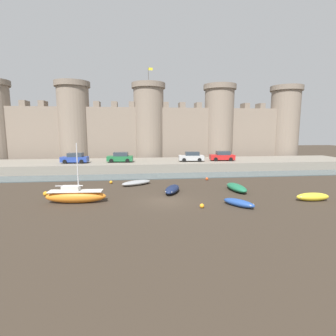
{
  "coord_description": "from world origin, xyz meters",
  "views": [
    {
      "loc": [
        -2.64,
        -23.86,
        6.7
      ],
      "look_at": [
        0.8,
        4.3,
        2.5
      ],
      "focal_mm": 28.0,
      "sensor_mm": 36.0,
      "label": 1
    }
  ],
  "objects_px": {
    "car_quay_centre_west": "(75,158)",
    "car_quay_west": "(222,156)",
    "mooring_buoy_near_shore": "(207,179)",
    "mooring_buoy_off_centre": "(202,206)",
    "car_quay_east": "(191,157)",
    "rowboat_foreground_right": "(236,187)",
    "rowboat_near_channel_left": "(239,203)",
    "car_quay_centre_east": "(120,157)",
    "rowboat_near_channel_right": "(313,197)",
    "sailboat_midflat_centre": "(76,196)",
    "rowboat_foreground_centre": "(136,183)",
    "mooring_buoy_mid_mud": "(46,194)",
    "mooring_buoy_near_channel": "(111,182)",
    "rowboat_foreground_left": "(172,189)"
  },
  "relations": [
    {
      "from": "mooring_buoy_near_channel",
      "to": "mooring_buoy_near_shore",
      "type": "relative_size",
      "value": 1.0
    },
    {
      "from": "sailboat_midflat_centre",
      "to": "rowboat_foreground_right",
      "type": "relative_size",
      "value": 1.38
    },
    {
      "from": "car_quay_east",
      "to": "car_quay_centre_east",
      "type": "relative_size",
      "value": 1.0
    },
    {
      "from": "rowboat_foreground_centre",
      "to": "mooring_buoy_near_shore",
      "type": "relative_size",
      "value": 10.58
    },
    {
      "from": "car_quay_centre_east",
      "to": "sailboat_midflat_centre",
      "type": "bearing_deg",
      "value": -99.26
    },
    {
      "from": "rowboat_foreground_right",
      "to": "car_quay_centre_east",
      "type": "xyz_separation_m",
      "value": [
        -13.41,
        15.91,
        1.8
      ]
    },
    {
      "from": "sailboat_midflat_centre",
      "to": "mooring_buoy_near_channel",
      "type": "height_order",
      "value": "sailboat_midflat_centre"
    },
    {
      "from": "rowboat_near_channel_left",
      "to": "rowboat_foreground_right",
      "type": "xyz_separation_m",
      "value": [
        1.98,
        5.59,
        0.07
      ]
    },
    {
      "from": "car_quay_east",
      "to": "car_quay_west",
      "type": "height_order",
      "value": "same"
    },
    {
      "from": "rowboat_foreground_centre",
      "to": "car_quay_centre_west",
      "type": "distance_m",
      "value": 14.8
    },
    {
      "from": "mooring_buoy_near_shore",
      "to": "rowboat_foreground_left",
      "type": "bearing_deg",
      "value": -131.25
    },
    {
      "from": "rowboat_foreground_right",
      "to": "mooring_buoy_near_shore",
      "type": "bearing_deg",
      "value": 103.9
    },
    {
      "from": "rowboat_foreground_centre",
      "to": "mooring_buoy_mid_mud",
      "type": "relative_size",
      "value": 8.43
    },
    {
      "from": "rowboat_near_channel_left",
      "to": "rowboat_foreground_centre",
      "type": "xyz_separation_m",
      "value": [
        -8.88,
        10.02,
        -0.03
      ]
    },
    {
      "from": "rowboat_foreground_right",
      "to": "mooring_buoy_near_shore",
      "type": "distance_m",
      "value": 6.56
    },
    {
      "from": "rowboat_near_channel_left",
      "to": "car_quay_centre_east",
      "type": "distance_m",
      "value": 24.42
    },
    {
      "from": "rowboat_near_channel_left",
      "to": "mooring_buoy_near_shore",
      "type": "xyz_separation_m",
      "value": [
        0.41,
        11.96,
        -0.15
      ]
    },
    {
      "from": "mooring_buoy_off_centre",
      "to": "car_quay_east",
      "type": "distance_m",
      "value": 21.58
    },
    {
      "from": "sailboat_midflat_centre",
      "to": "car_quay_east",
      "type": "xyz_separation_m",
      "value": [
        14.68,
        18.17,
        1.54
      ]
    },
    {
      "from": "rowboat_near_channel_left",
      "to": "car_quay_centre_east",
      "type": "xyz_separation_m",
      "value": [
        -11.42,
        21.5,
        1.87
      ]
    },
    {
      "from": "rowboat_foreground_centre",
      "to": "car_quay_centre_east",
      "type": "bearing_deg",
      "value": 102.47
    },
    {
      "from": "rowboat_foreground_right",
      "to": "mooring_buoy_near_shore",
      "type": "xyz_separation_m",
      "value": [
        -1.57,
        6.36,
        -0.22
      ]
    },
    {
      "from": "car_quay_centre_west",
      "to": "car_quay_west",
      "type": "distance_m",
      "value": 24.14
    },
    {
      "from": "mooring_buoy_near_shore",
      "to": "mooring_buoy_off_centre",
      "type": "bearing_deg",
      "value": -107.26
    },
    {
      "from": "sailboat_midflat_centre",
      "to": "car_quay_centre_east",
      "type": "height_order",
      "value": "sailboat_midflat_centre"
    },
    {
      "from": "rowboat_near_channel_right",
      "to": "mooring_buoy_near_shore",
      "type": "xyz_separation_m",
      "value": [
        -7.22,
        11.04,
        -0.21
      ]
    },
    {
      "from": "car_quay_centre_west",
      "to": "car_quay_west",
      "type": "relative_size",
      "value": 1.0
    },
    {
      "from": "rowboat_near_channel_left",
      "to": "car_quay_centre_east",
      "type": "height_order",
      "value": "car_quay_centre_east"
    },
    {
      "from": "sailboat_midflat_centre",
      "to": "rowboat_near_channel_left",
      "type": "relative_size",
      "value": 1.84
    },
    {
      "from": "rowboat_near_channel_left",
      "to": "rowboat_foreground_right",
      "type": "distance_m",
      "value": 5.93
    },
    {
      "from": "car_quay_west",
      "to": "car_quay_east",
      "type": "bearing_deg",
      "value": -175.9
    },
    {
      "from": "mooring_buoy_off_centre",
      "to": "car_quay_centre_east",
      "type": "height_order",
      "value": "car_quay_centre_east"
    },
    {
      "from": "rowboat_near_channel_left",
      "to": "mooring_buoy_mid_mud",
      "type": "bearing_deg",
      "value": 162.0
    },
    {
      "from": "mooring_buoy_mid_mud",
      "to": "car_quay_centre_west",
      "type": "height_order",
      "value": "car_quay_centre_west"
    },
    {
      "from": "mooring_buoy_off_centre",
      "to": "car_quay_west",
      "type": "relative_size",
      "value": 0.09
    },
    {
      "from": "rowboat_near_channel_right",
      "to": "rowboat_foreground_centre",
      "type": "xyz_separation_m",
      "value": [
        -16.52,
        9.11,
        -0.09
      ]
    },
    {
      "from": "rowboat_foreground_left",
      "to": "car_quay_east",
      "type": "bearing_deg",
      "value": 70.91
    },
    {
      "from": "sailboat_midflat_centre",
      "to": "mooring_buoy_off_centre",
      "type": "bearing_deg",
      "value": -15.19
    },
    {
      "from": "mooring_buoy_near_shore",
      "to": "car_quay_centre_west",
      "type": "distance_m",
      "value": 21.08
    },
    {
      "from": "sailboat_midflat_centre",
      "to": "rowboat_foreground_centre",
      "type": "relative_size",
      "value": 1.39
    },
    {
      "from": "mooring_buoy_near_shore",
      "to": "car_quay_east",
      "type": "height_order",
      "value": "car_quay_east"
    },
    {
      "from": "car_quay_centre_east",
      "to": "rowboat_foreground_centre",
      "type": "bearing_deg",
      "value": -77.53
    },
    {
      "from": "sailboat_midflat_centre",
      "to": "mooring_buoy_near_channel",
      "type": "xyz_separation_m",
      "value": [
        2.41,
        8.34,
        -0.47
      ]
    },
    {
      "from": "rowboat_near_channel_right",
      "to": "mooring_buoy_near_channel",
      "type": "relative_size",
      "value": 8.45
    },
    {
      "from": "mooring_buoy_off_centre",
      "to": "car_quay_west",
      "type": "xyz_separation_m",
      "value": [
        9.01,
        21.57,
        2.01
      ]
    },
    {
      "from": "mooring_buoy_near_shore",
      "to": "mooring_buoy_off_centre",
      "type": "relative_size",
      "value": 0.97
    },
    {
      "from": "rowboat_foreground_left",
      "to": "mooring_buoy_near_shore",
      "type": "relative_size",
      "value": 10.3
    },
    {
      "from": "rowboat_near_channel_left",
      "to": "mooring_buoy_near_shore",
      "type": "bearing_deg",
      "value": 88.04
    },
    {
      "from": "rowboat_near_channel_left",
      "to": "rowboat_near_channel_right",
      "type": "bearing_deg",
      "value": 6.81
    },
    {
      "from": "sailboat_midflat_centre",
      "to": "mooring_buoy_off_centre",
      "type": "distance_m",
      "value": 11.53
    }
  ]
}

